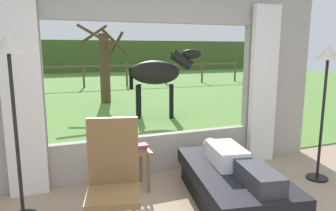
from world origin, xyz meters
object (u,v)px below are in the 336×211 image
(recliner_sofa, at_px, (232,185))
(horse, at_px, (158,73))
(pasture_tree, at_px, (105,64))
(side_table, at_px, (131,157))
(reclining_person, at_px, (236,161))
(book_stack, at_px, (140,147))
(potted_plant, at_px, (123,135))
(rocking_chair, at_px, (113,180))
(floor_lamp_left, at_px, (10,73))
(floor_lamp_right, at_px, (327,73))

(recliner_sofa, xyz_separation_m, horse, (0.66, 4.56, 0.94))
(pasture_tree, bearing_deg, side_table, -96.58)
(reclining_person, bearing_deg, book_stack, 149.57)
(reclining_person, height_order, side_table, reclining_person)
(potted_plant, bearing_deg, rocking_chair, -107.90)
(rocking_chair, bearing_deg, recliner_sofa, 17.94)
(floor_lamp_left, relative_size, floor_lamp_right, 1.05)
(potted_plant, relative_size, pasture_tree, 0.13)
(reclining_person, relative_size, rocking_chair, 1.28)
(horse, bearing_deg, book_stack, -1.21)
(rocking_chair, bearing_deg, floor_lamp_right, 18.83)
(horse, relative_size, pasture_tree, 0.71)
(side_table, bearing_deg, pasture_tree, 83.42)
(floor_lamp_left, relative_size, pasture_tree, 0.75)
(book_stack, relative_size, floor_lamp_right, 0.11)
(floor_lamp_right, bearing_deg, potted_plant, 165.27)
(pasture_tree, bearing_deg, reclining_person, -88.08)
(recliner_sofa, height_order, floor_lamp_left, floor_lamp_left)
(floor_lamp_left, bearing_deg, horse, 54.73)
(book_stack, distance_m, pasture_tree, 6.60)
(reclining_person, xyz_separation_m, floor_lamp_right, (1.46, 0.22, 0.93))
(recliner_sofa, bearing_deg, floor_lamp_left, 177.70)
(potted_plant, bearing_deg, reclining_person, -39.55)
(potted_plant, relative_size, horse, 0.18)
(floor_lamp_left, distance_m, horse, 5.01)
(rocking_chair, relative_size, potted_plant, 3.50)
(side_table, distance_m, floor_lamp_left, 1.69)
(side_table, height_order, potted_plant, potted_plant)
(recliner_sofa, height_order, book_stack, book_stack)
(recliner_sofa, bearing_deg, floor_lamp_right, 16.38)
(rocking_chair, distance_m, book_stack, 0.96)
(potted_plant, xyz_separation_m, book_stack, (0.17, -0.13, -0.14))
(recliner_sofa, relative_size, pasture_tree, 0.72)
(potted_plant, height_order, book_stack, potted_plant)
(floor_lamp_right, bearing_deg, pasture_tree, 103.55)
(floor_lamp_right, xyz_separation_m, horse, (-0.80, 4.39, -0.30))
(rocking_chair, height_order, side_table, rocking_chair)
(side_table, xyz_separation_m, floor_lamp_right, (2.45, -0.61, 1.03))
(reclining_person, bearing_deg, rocking_chair, -167.39)
(reclining_person, bearing_deg, potted_plant, 150.23)
(side_table, xyz_separation_m, floor_lamp_left, (-1.24, -0.30, 1.10))
(book_stack, height_order, pasture_tree, pasture_tree)
(horse, bearing_deg, potted_plant, -4.13)
(book_stack, bearing_deg, floor_lamp_left, -170.20)
(rocking_chair, distance_m, side_table, 0.98)
(recliner_sofa, bearing_deg, horse, 91.59)
(potted_plant, distance_m, floor_lamp_left, 1.47)
(horse, xyz_separation_m, pasture_tree, (-0.90, 2.68, 0.12))
(floor_lamp_left, bearing_deg, recliner_sofa, -12.09)
(horse, bearing_deg, floor_lamp_left, -14.53)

